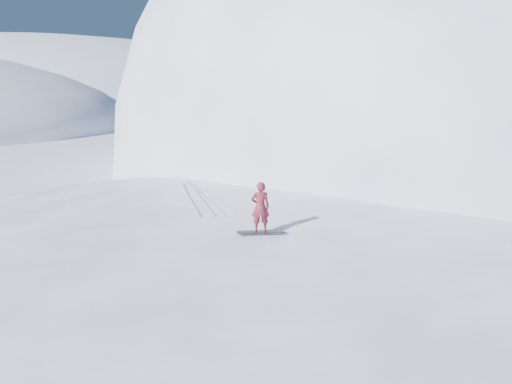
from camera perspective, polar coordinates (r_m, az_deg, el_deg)
The scene contains 9 objects.
ground at distance 16.37m, azimuth -3.15°, elevation -12.32°, with size 400.00×400.00×0.00m, color white.
near_ridge at distance 19.18m, azimuth -0.92°, elevation -8.23°, with size 36.00×28.00×4.80m, color white.
summit_peak at distance 47.33m, azimuth 21.48°, elevation 4.15°, with size 60.00×56.00×56.00m, color white.
peak_shoulder at distance 37.11m, azimuth 9.69°, elevation 2.47°, with size 28.00×24.00×18.00m, color white.
far_ridge_c at distance 130.75m, azimuth -25.63°, elevation 9.39°, with size 140.00×90.00×36.00m, color white.
wind_bumps at distance 18.26m, azimuth -5.50°, elevation -9.48°, with size 16.00×14.40×1.00m.
snowboard at distance 14.87m, azimuth 0.54°, elevation -4.99°, with size 1.52×0.28×0.03m, color black.
snowboarder at distance 14.62m, azimuth 0.55°, elevation -1.89°, with size 0.60×0.39×1.65m, color maroon.
board_tracks at distance 19.46m, azimuth -6.96°, elevation -0.50°, with size 2.23×5.95×0.04m.
Camera 1 is at (-1.17, -14.64, 7.22)m, focal length 32.00 mm.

